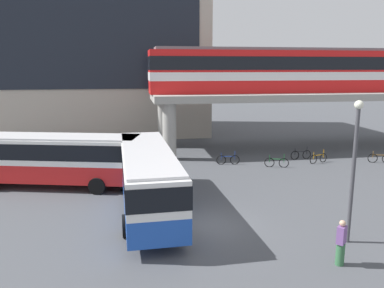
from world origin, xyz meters
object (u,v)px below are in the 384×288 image
(bicycle_black, at_px, (301,155))
(pedestrian_by_bike_rack, at_px, (341,244))
(bus_secondary, at_px, (54,155))
(bicycle_blue, at_px, (228,160))
(station_building, at_px, (81,46))
(train, at_px, (292,70))
(bus_main, at_px, (148,173))
(bicycle_green, at_px, (277,162))
(bicycle_brown, at_px, (380,158))
(bicycle_orange, at_px, (318,158))

(bicycle_black, distance_m, pedestrian_by_bike_rack, 17.26)
(bus_secondary, xyz_separation_m, bicycle_blue, (12.03, 3.68, -1.63))
(station_building, bearing_deg, train, -33.43)
(pedestrian_by_bike_rack, bearing_deg, station_building, 110.95)
(bus_secondary, bearing_deg, train, 24.22)
(station_building, xyz_separation_m, bus_secondary, (0.37, -21.31, -7.69))
(station_building, bearing_deg, bus_main, -77.35)
(station_building, distance_m, bicycle_green, 26.43)
(bus_main, height_order, bus_secondary, same)
(bicycle_brown, xyz_separation_m, bicycle_green, (-8.44, 0.02, 0.00))
(bicycle_blue, distance_m, bicycle_black, 6.29)
(bicycle_black, xyz_separation_m, pedestrian_by_bike_rack, (-5.97, -16.19, 0.48))
(bus_secondary, distance_m, pedestrian_by_bike_rack, 17.10)
(station_building, distance_m, bicycle_brown, 32.19)
(bus_main, bearing_deg, bicycle_orange, 30.11)
(train, xyz_separation_m, pedestrian_by_bike_rack, (-6.66, -20.35, -6.25))
(bicycle_orange, bearing_deg, bus_main, -149.89)
(bicycle_blue, bearing_deg, pedestrian_by_bike_rack, -88.95)
(bicycle_green, bearing_deg, bicycle_blue, 156.75)
(bus_secondary, bearing_deg, bus_main, -41.60)
(bus_secondary, xyz_separation_m, bicycle_black, (18.29, 4.38, -1.63))
(bus_main, distance_m, bicycle_green, 12.29)
(bicycle_green, xyz_separation_m, bicycle_black, (2.91, 2.14, 0.00))
(train, relative_size, bicycle_blue, 14.11)
(train, xyz_separation_m, bicycle_orange, (0.12, -5.55, -6.73))
(station_building, height_order, bicycle_black, station_building)
(train, bearing_deg, pedestrian_by_bike_rack, -108.12)
(bus_main, bearing_deg, station_building, 102.65)
(bicycle_black, bearing_deg, pedestrian_by_bike_rack, -110.25)
(train, xyz_separation_m, bus_main, (-13.47, -13.43, -5.10))
(bus_secondary, bearing_deg, pedestrian_by_bike_rack, -43.80)
(station_building, xyz_separation_m, bicycle_brown, (24.18, -19.09, -9.32))
(bicycle_green, bearing_deg, train, 60.28)
(bicycle_orange, xyz_separation_m, pedestrian_by_bike_rack, (-6.78, -14.80, 0.48))
(pedestrian_by_bike_rack, bearing_deg, bicycle_orange, 65.38)
(bus_main, relative_size, bicycle_orange, 6.48)
(bus_main, bearing_deg, bus_secondary, 138.40)
(train, xyz_separation_m, bicycle_black, (-0.69, -4.16, -6.73))
(bus_main, xyz_separation_m, bicycle_blue, (6.52, 8.57, -1.63))
(bus_secondary, relative_size, bicycle_brown, 6.63)
(station_building, height_order, bicycle_blue, station_building)
(bicycle_blue, relative_size, bicycle_black, 1.00)
(train, height_order, bicycle_brown, train)
(bus_main, xyz_separation_m, bicycle_brown, (18.31, 7.11, -1.63))
(bus_secondary, distance_m, bicycle_brown, 23.98)
(train, xyz_separation_m, bus_secondary, (-18.98, -8.54, -5.10))
(bus_secondary, bearing_deg, bicycle_black, 13.46)
(bicycle_black, bearing_deg, bus_main, -144.04)
(bicycle_blue, height_order, pedestrian_by_bike_rack, pedestrian_by_bike_rack)
(station_building, xyz_separation_m, bicycle_orange, (19.47, -18.32, -9.32))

